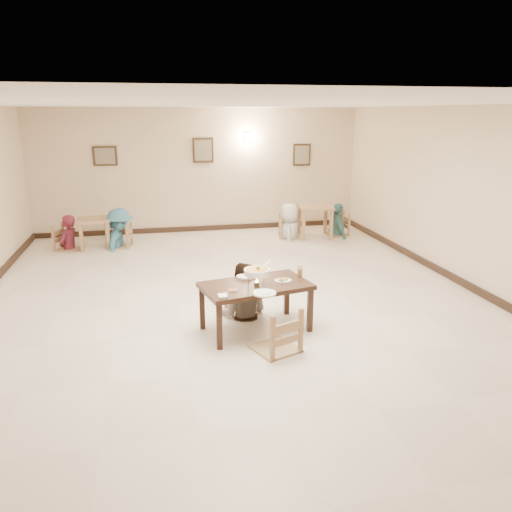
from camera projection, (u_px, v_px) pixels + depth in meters
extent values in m
plane|color=beige|center=(234.00, 300.00, 7.95)|extent=(10.00, 10.00, 0.00)
plane|color=white|center=(231.00, 104.00, 7.12)|extent=(10.00, 10.00, 0.00)
plane|color=beige|center=(199.00, 171.00, 12.24)|extent=(10.00, 0.00, 10.00)
plane|color=beige|center=(376.00, 364.00, 2.84)|extent=(10.00, 0.00, 10.00)
plane|color=beige|center=(469.00, 198.00, 8.34)|extent=(0.00, 10.00, 10.00)
cube|color=black|center=(201.00, 228.00, 12.61)|extent=(8.00, 0.06, 0.12)
cube|color=black|center=(457.00, 280.00, 8.73)|extent=(0.06, 10.00, 0.12)
cube|color=#322214|center=(105.00, 156.00, 11.65)|extent=(0.55, 0.03, 0.45)
cube|color=gray|center=(105.00, 156.00, 11.63)|extent=(0.45, 0.01, 0.37)
cube|color=#322214|center=(203.00, 150.00, 12.08)|extent=(0.50, 0.03, 0.60)
cube|color=gray|center=(203.00, 150.00, 12.07)|extent=(0.41, 0.01, 0.49)
cube|color=#322214|center=(302.00, 155.00, 12.62)|extent=(0.45, 0.03, 0.55)
cube|color=gray|center=(302.00, 155.00, 12.61)|extent=(0.37, 0.01, 0.45)
cube|color=#FFD88C|center=(248.00, 137.00, 12.22)|extent=(0.16, 0.05, 0.22)
cube|color=#321C12|center=(256.00, 286.00, 6.69)|extent=(1.56, 1.09, 0.06)
cube|color=#321C12|center=(219.00, 327.00, 6.22)|extent=(0.07, 0.07, 0.61)
cube|color=#321C12|center=(310.00, 310.00, 6.74)|extent=(0.07, 0.07, 0.61)
cube|color=#321C12|center=(202.00, 308.00, 6.82)|extent=(0.07, 0.07, 0.61)
cube|color=#321C12|center=(287.00, 294.00, 7.34)|extent=(0.07, 0.07, 0.61)
cube|color=tan|center=(242.00, 285.00, 7.39)|extent=(0.43, 0.43, 0.05)
cube|color=tan|center=(276.00, 312.00, 6.15)|extent=(0.51, 0.51, 0.06)
imported|color=gray|center=(243.00, 263.00, 7.16)|extent=(0.94, 0.84, 1.60)
torus|color=silver|center=(257.00, 275.00, 6.60)|extent=(0.27, 0.27, 0.01)
cylinder|color=silver|center=(257.00, 283.00, 6.64)|extent=(0.07, 0.07, 0.04)
cone|color=#FFA526|center=(257.00, 280.00, 6.62)|extent=(0.04, 0.04, 0.06)
cylinder|color=white|center=(257.00, 272.00, 6.59)|extent=(0.34, 0.34, 0.08)
cylinder|color=#B56417|center=(257.00, 269.00, 6.58)|extent=(0.30, 0.30, 0.02)
sphere|color=#2D7223|center=(258.00, 268.00, 6.57)|extent=(0.05, 0.05, 0.05)
cylinder|color=silver|center=(266.00, 265.00, 6.66)|extent=(0.16, 0.10, 0.11)
cylinder|color=silver|center=(264.00, 278.00, 6.70)|extent=(0.01, 0.01, 0.15)
cylinder|color=silver|center=(248.00, 279.00, 6.66)|extent=(0.01, 0.01, 0.15)
cylinder|color=silver|center=(259.00, 283.00, 6.51)|extent=(0.01, 0.01, 0.15)
cylinder|color=white|center=(247.00, 276.00, 6.95)|extent=(0.29, 0.29, 0.02)
ellipsoid|color=white|center=(247.00, 276.00, 6.95)|extent=(0.19, 0.16, 0.07)
cylinder|color=white|center=(264.00, 293.00, 6.30)|extent=(0.30, 0.30, 0.02)
ellipsoid|color=white|center=(264.00, 293.00, 6.30)|extent=(0.19, 0.16, 0.07)
cylinder|color=white|center=(283.00, 281.00, 6.78)|extent=(0.24, 0.24, 0.02)
sphere|color=#2D7223|center=(282.00, 281.00, 6.70)|extent=(0.04, 0.04, 0.04)
cylinder|color=white|center=(233.00, 290.00, 6.42)|extent=(0.11, 0.11, 0.02)
cylinder|color=#A81807|center=(233.00, 289.00, 6.42)|extent=(0.08, 0.08, 0.01)
cube|color=white|center=(223.00, 296.00, 6.20)|extent=(0.11, 0.14, 0.03)
cube|color=silver|center=(225.00, 294.00, 6.28)|extent=(0.02, 0.15, 0.01)
cube|color=silver|center=(227.00, 294.00, 6.28)|extent=(0.02, 0.15, 0.01)
cylinder|color=white|center=(300.00, 271.00, 6.98)|extent=(0.07, 0.07, 0.14)
cylinder|color=orange|center=(300.00, 272.00, 6.98)|extent=(0.06, 0.06, 0.10)
cube|color=#A17953|center=(93.00, 220.00, 10.86)|extent=(0.74, 0.74, 0.06)
cube|color=#A17953|center=(81.00, 238.00, 10.62)|extent=(0.07, 0.07, 0.61)
cube|color=#A17953|center=(108.00, 236.00, 10.79)|extent=(0.07, 0.07, 0.61)
cube|color=#A17953|center=(81.00, 233.00, 11.11)|extent=(0.07, 0.07, 0.61)
cube|color=#A17953|center=(107.00, 231.00, 11.28)|extent=(0.07, 0.07, 0.61)
cube|color=#A17953|center=(315.00, 207.00, 11.77)|extent=(0.87, 0.87, 0.06)
cube|color=#A17953|center=(303.00, 226.00, 11.54)|extent=(0.07, 0.07, 0.71)
cube|color=#A17953|center=(331.00, 225.00, 11.59)|extent=(0.07, 0.07, 0.71)
cube|color=#A17953|center=(299.00, 220.00, 12.17)|extent=(0.07, 0.07, 0.71)
cube|color=#A17953|center=(325.00, 220.00, 12.21)|extent=(0.07, 0.07, 0.71)
cube|color=tan|center=(67.00, 228.00, 10.73)|extent=(0.50, 0.50, 0.05)
cube|color=tan|center=(119.00, 227.00, 10.98)|extent=(0.46, 0.46, 0.05)
cube|color=tan|center=(290.00, 218.00, 11.79)|extent=(0.49, 0.49, 0.05)
cube|color=tan|center=(338.00, 216.00, 12.03)|extent=(0.49, 0.49, 0.05)
imported|color=#5A1826|center=(66.00, 215.00, 10.66)|extent=(0.57, 0.66, 1.54)
imported|color=teal|center=(118.00, 208.00, 10.86)|extent=(0.88, 1.24, 1.74)
imported|color=silver|center=(290.00, 203.00, 11.69)|extent=(0.75, 0.93, 1.65)
imported|color=teal|center=(338.00, 203.00, 11.95)|extent=(0.44, 0.94, 1.57)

